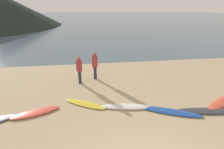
{
  "coord_description": "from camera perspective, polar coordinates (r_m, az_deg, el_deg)",
  "views": [
    {
      "loc": [
        -1.46,
        -2.57,
        4.17
      ],
      "look_at": [
        -0.19,
        6.35,
        0.6
      ],
      "focal_mm": 28.33,
      "sensor_mm": 36.0,
      "label": 1
    }
  ],
  "objects": [
    {
      "name": "person_3",
      "position": [
        10.38,
        -5.57,
        3.6
      ],
      "size": [
        0.34,
        0.34,
        1.66
      ],
      "rotation": [
        0.0,
        0.0,
        1.78
      ],
      "color": "#2D2D38",
      "rests_on": "ground"
    },
    {
      "name": "surfboard_5",
      "position": [
        8.51,
        28.38,
        -10.35
      ],
      "size": [
        2.65,
        0.93,
        0.07
      ],
      "primitive_type": "ellipsoid",
      "rotation": [
        0.0,
        0.0,
        -0.16
      ],
      "color": "#333338",
      "rests_on": "ground"
    },
    {
      "name": "surfboard_3",
      "position": [
        7.83,
        4.58,
        -10.27
      ],
      "size": [
        2.3,
        0.84,
        0.09
      ],
      "primitive_type": "ellipsoid",
      "rotation": [
        0.0,
        0.0,
        -0.16
      ],
      "color": "silver",
      "rests_on": "ground"
    },
    {
      "name": "surfboard_1",
      "position": [
        8.06,
        -23.44,
        -11.18
      ],
      "size": [
        2.0,
        1.17,
        0.09
      ],
      "primitive_type": "ellipsoid",
      "rotation": [
        0.0,
        0.0,
        0.34
      ],
      "color": "#D84C38",
      "rests_on": "ground"
    },
    {
      "name": "surfboard_6",
      "position": [
        9.67,
        32.36,
        -7.28
      ],
      "size": [
        2.61,
        1.67,
        0.09
      ],
      "primitive_type": "ellipsoid",
      "rotation": [
        0.0,
        0.0,
        0.47
      ],
      "color": "#D84C38",
      "rests_on": "ground"
    },
    {
      "name": "surfboard_2",
      "position": [
        8.11,
        -8.72,
        -9.33
      ],
      "size": [
        1.97,
        1.47,
        0.07
      ],
      "primitive_type": "ellipsoid",
      "rotation": [
        0.0,
        0.0,
        -0.56
      ],
      "color": "yellow",
      "rests_on": "ground"
    },
    {
      "name": "person_2",
      "position": [
        9.91,
        -10.55,
        2.19
      ],
      "size": [
        0.32,
        0.32,
        1.59
      ],
      "rotation": [
        0.0,
        0.0,
        5.76
      ],
      "color": "#2D2D38",
      "rests_on": "ground"
    },
    {
      "name": "ocean_water",
      "position": [
        63.03,
        -7.06,
        17.68
      ],
      "size": [
        140.0,
        100.0,
        0.01
      ],
      "primitive_type": "cube",
      "color": "#475B6B",
      "rests_on": "ground"
    },
    {
      "name": "ground_plane",
      "position": [
        13.35,
        -1.37,
        2.97
      ],
      "size": [
        120.0,
        120.0,
        0.2
      ],
      "primitive_type": "cube",
      "color": "tan",
      "rests_on": "ground"
    },
    {
      "name": "surfboard_4",
      "position": [
        7.88,
        18.16,
        -11.25
      ],
      "size": [
        2.54,
        1.53,
        0.08
      ],
      "primitive_type": "ellipsoid",
      "rotation": [
        0.0,
        0.0,
        -0.44
      ],
      "color": "#1E479E",
      "rests_on": "ground"
    }
  ]
}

